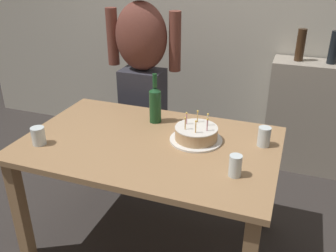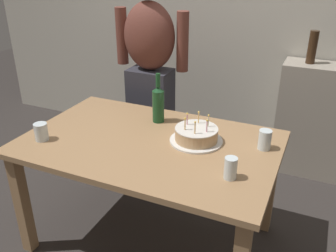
{
  "view_description": "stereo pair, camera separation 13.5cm",
  "coord_description": "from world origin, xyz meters",
  "views": [
    {
      "loc": [
        0.76,
        -1.75,
        1.75
      ],
      "look_at": [
        0.1,
        0.04,
        0.84
      ],
      "focal_mm": 38.99,
      "sensor_mm": 36.0,
      "label": 1
    },
    {
      "loc": [
        0.89,
        -1.7,
        1.75
      ],
      "look_at": [
        0.1,
        0.04,
        0.84
      ],
      "focal_mm": 38.99,
      "sensor_mm": 36.0,
      "label": 2
    }
  ],
  "objects": [
    {
      "name": "dining_table",
      "position": [
        0.0,
        0.0,
        0.64
      ],
      "size": [
        1.5,
        0.96,
        0.74
      ],
      "color": "#A37A51",
      "rests_on": "ground_plane"
    },
    {
      "name": "shelf_cabinet",
      "position": [
        1.0,
        1.33,
        0.49
      ],
      "size": [
        0.87,
        0.3,
        1.23
      ],
      "color": "#9E9384",
      "rests_on": "ground_plane"
    },
    {
      "name": "wine_bottle",
      "position": [
        -0.07,
        0.28,
        0.87
      ],
      "size": [
        0.08,
        0.08,
        0.33
      ],
      "color": "#194723",
      "rests_on": "dining_table"
    },
    {
      "name": "water_glass_far",
      "position": [
        0.54,
        -0.19,
        0.8
      ],
      "size": [
        0.06,
        0.06,
        0.11
      ],
      "primitive_type": "cylinder",
      "color": "silver",
      "rests_on": "dining_table"
    },
    {
      "name": "back_wall",
      "position": [
        0.0,
        1.55,
        1.3
      ],
      "size": [
        5.2,
        0.1,
        2.6
      ],
      "primitive_type": "cube",
      "color": "beige",
      "rests_on": "ground_plane"
    },
    {
      "name": "water_glass_side",
      "position": [
        0.64,
        0.18,
        0.8
      ],
      "size": [
        0.07,
        0.07,
        0.12
      ],
      "primitive_type": "cylinder",
      "color": "silver",
      "rests_on": "dining_table"
    },
    {
      "name": "birthday_cake",
      "position": [
        0.26,
        0.11,
        0.78
      ],
      "size": [
        0.31,
        0.31,
        0.17
      ],
      "color": "white",
      "rests_on": "dining_table"
    },
    {
      "name": "person_man_bearded",
      "position": [
        -0.38,
        0.78,
        0.87
      ],
      "size": [
        0.61,
        0.27,
        1.66
      ],
      "rotation": [
        0.0,
        0.0,
        3.14
      ],
      "color": "#33333D",
      "rests_on": "ground_plane"
    },
    {
      "name": "ground_plane",
      "position": [
        0.0,
        0.0,
        0.0
      ],
      "size": [
        10.0,
        10.0,
        0.0
      ],
      "primitive_type": "plane",
      "color": "#332D2B"
    },
    {
      "name": "water_glass_near",
      "position": [
        -0.59,
        -0.25,
        0.79
      ],
      "size": [
        0.08,
        0.08,
        0.11
      ],
      "primitive_type": "cylinder",
      "color": "silver",
      "rests_on": "dining_table"
    }
  ]
}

